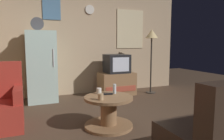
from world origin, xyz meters
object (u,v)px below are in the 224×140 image
object	(u,v)px
standing_lamp	(152,39)
wine_glass	(115,89)
mug_ceramic_white	(99,91)
crt_tv	(117,64)
mug_ceramic_tan	(101,97)
remote_control	(108,94)
tv_stand	(117,84)
fridge	(41,66)
coffee_table	(109,112)

from	to	relation	value
standing_lamp	wine_glass	size ratio (longest dim) A/B	10.60
wine_glass	mug_ceramic_white	world-z (taller)	wine_glass
crt_tv	mug_ceramic_tan	xyz separation A→B (m)	(-1.10, -1.96, -0.26)
remote_control	tv_stand	bearing A→B (deg)	76.02
fridge	wine_glass	distance (m)	2.01
remote_control	standing_lamp	bearing A→B (deg)	55.02
fridge	coffee_table	world-z (taller)	fridge
crt_tv	mug_ceramic_tan	world-z (taller)	crt_tv
mug_ceramic_tan	coffee_table	bearing A→B (deg)	39.92
mug_ceramic_tan	tv_stand	bearing A→B (deg)	60.71
tv_stand	mug_ceramic_tan	bearing A→B (deg)	-119.29
crt_tv	mug_ceramic_tan	distance (m)	2.26
tv_stand	wine_glass	bearing A→B (deg)	-114.77
fridge	remote_control	distance (m)	1.98
crt_tv	standing_lamp	distance (m)	1.07
mug_ceramic_tan	wine_glass	bearing A→B (deg)	40.82
crt_tv	mug_ceramic_white	xyz separation A→B (m)	(-1.00, -1.59, -0.26)
standing_lamp	mug_ceramic_white	distance (m)	2.51
standing_lamp	coffee_table	size ratio (longest dim) A/B	2.21
standing_lamp	wine_glass	bearing A→B (deg)	-137.20
wine_glass	mug_ceramic_tan	distance (m)	0.43
mug_ceramic_white	mug_ceramic_tan	size ratio (longest dim) A/B	1.00
tv_stand	fridge	bearing A→B (deg)	177.37
coffee_table	mug_ceramic_white	world-z (taller)	mug_ceramic_white
tv_stand	coffee_table	world-z (taller)	tv_stand
fridge	tv_stand	xyz separation A→B (m)	(1.72, -0.08, -0.48)
crt_tv	tv_stand	bearing A→B (deg)	18.61
coffee_table	mug_ceramic_white	size ratio (longest dim) A/B	8.00
mug_ceramic_tan	remote_control	size ratio (longest dim) A/B	0.60
standing_lamp	mug_ceramic_white	bearing A→B (deg)	-142.46
tv_stand	standing_lamp	size ratio (longest dim) A/B	0.53
mug_ceramic_white	crt_tv	bearing A→B (deg)	57.93
mug_ceramic_white	remote_control	bearing A→B (deg)	-47.40
fridge	mug_ceramic_tan	xyz separation A→B (m)	(0.63, -2.04, -0.25)
wine_glass	mug_ceramic_tan	bearing A→B (deg)	-139.18
mug_ceramic_tan	remote_control	world-z (taller)	mug_ceramic_tan
standing_lamp	coffee_table	bearing A→B (deg)	-137.28
crt_tv	remote_control	distance (m)	1.94
tv_stand	remote_control	xyz separation A→B (m)	(-0.90, -1.70, 0.20)
tv_stand	mug_ceramic_white	bearing A→B (deg)	-122.13
standing_lamp	mug_ceramic_white	size ratio (longest dim) A/B	17.67
tv_stand	standing_lamp	distance (m)	1.40
coffee_table	wine_glass	distance (m)	0.37
wine_glass	remote_control	xyz separation A→B (m)	(-0.12, -0.03, -0.06)
fridge	standing_lamp	size ratio (longest dim) A/B	1.11
tv_stand	mug_ceramic_tan	size ratio (longest dim) A/B	9.33
crt_tv	standing_lamp	xyz separation A→B (m)	(0.87, -0.15, 0.60)
fridge	crt_tv	world-z (taller)	fridge
standing_lamp	coffee_table	xyz separation A→B (m)	(-1.80, -1.66, -1.13)
crt_tv	wine_glass	xyz separation A→B (m)	(-0.77, -1.68, -0.23)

